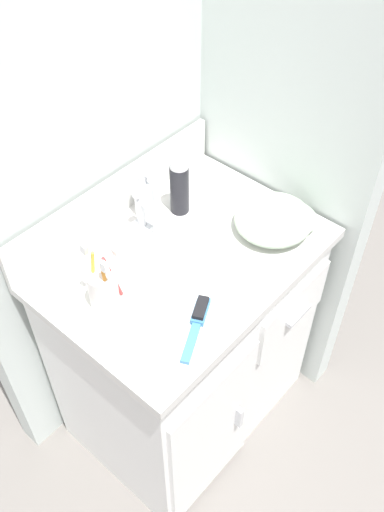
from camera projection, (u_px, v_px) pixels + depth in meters
name	position (u px, v px, depth m)	size (l,w,h in m)	color
ground_plane	(187.00, 403.00, 2.11)	(6.00, 6.00, 0.00)	slate
wall_back	(90.00, 114.00, 1.45)	(0.94, 0.08, 2.20)	silver
wall_right	(290.00, 92.00, 1.53)	(0.08, 0.62, 2.20)	silver
vanity	(186.00, 339.00, 1.81)	(0.76, 0.56, 0.80)	white
backsplash	(115.00, 196.00, 1.60)	(0.76, 0.02, 0.13)	silver
sink_faucet	(143.00, 217.00, 1.56)	(0.09, 0.09, 0.14)	silver
toothbrush_cup	(103.00, 288.00, 1.38)	(0.09, 0.08, 0.19)	silver
soap_dispenser	(144.00, 197.00, 1.60)	(0.06, 0.06, 0.15)	white
shaving_cream_can	(179.00, 186.00, 1.59)	(0.05, 0.05, 0.18)	black
hairbrush	(198.00, 319.00, 1.37)	(0.18, 0.11, 0.03)	teal
hand_towel	(278.00, 219.00, 1.58)	(0.23, 0.22, 0.07)	#A8BCA3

